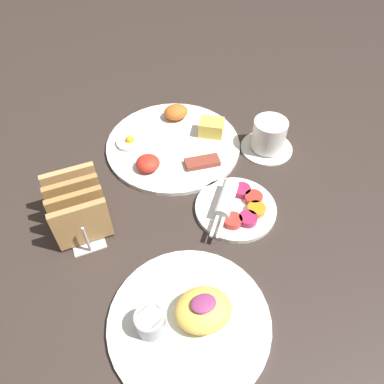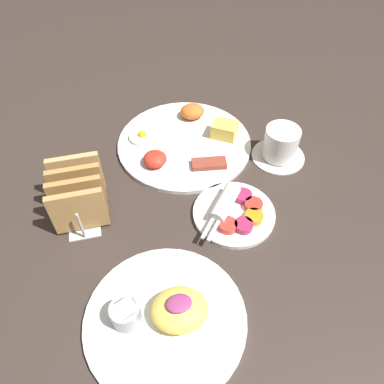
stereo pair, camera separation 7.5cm
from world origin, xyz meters
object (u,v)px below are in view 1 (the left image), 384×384
Objects in this scene: toast_rack at (78,207)px; plate_breakfast at (174,142)px; plate_condiments at (236,207)px; plate_foreground at (189,318)px; coffee_cup at (269,137)px.

plate_breakfast is at bearing 30.73° from toast_rack.
plate_foreground reaches higher than plate_condiments.
plate_breakfast is 0.29m from toast_rack.
plate_breakfast is 1.19× the size of plate_foreground.
plate_foreground is 2.19× the size of coffee_cup.
plate_condiments is 0.30m from toast_rack.
coffee_cup is (0.44, 0.05, -0.01)m from toast_rack.
plate_condiments is (0.05, -0.23, 0.00)m from plate_breakfast.
toast_rack is at bearing -149.27° from plate_breakfast.
coffee_cup reaches higher than plate_breakfast.
plate_condiments is at bearing -16.28° from toast_rack.
toast_rack is at bearing 163.72° from plate_condiments.
plate_condiments is at bearing 46.02° from plate_foreground.
plate_foreground is at bearing -133.98° from plate_condiments.
plate_breakfast reaches higher than plate_condiments.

